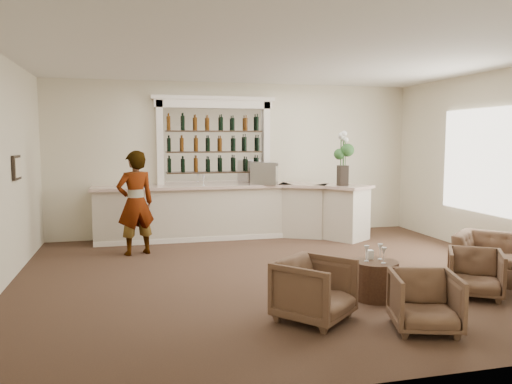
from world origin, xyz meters
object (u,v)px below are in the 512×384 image
flower_vase (343,155)px  armchair_center (425,302)px  armchair_left (315,290)px  sommelier (135,203)px  espresso_machine (264,173)px  armchair_right (475,273)px  bar_counter (234,212)px  armchair_far (494,257)px  cocktail_table (375,280)px

flower_vase → armchair_center: bearing=-103.2°
armchair_left → flower_vase: flower_vase is taller
sommelier → espresso_machine: bearing=-179.7°
armchair_left → armchair_center: (1.06, -0.58, -0.04)m
espresso_machine → flower_vase: size_ratio=0.49×
armchair_left → armchair_right: (2.39, 0.32, -0.05)m
armchair_left → flower_vase: 4.96m
sommelier → armchair_right: (4.36, -3.60, -0.63)m
espresso_machine → bar_counter: bearing=-163.1°
bar_counter → armchair_right: bearing=-63.1°
flower_vase → armchair_right: bearing=-87.0°
bar_counter → armchair_far: bearing=-51.7°
armchair_right → espresso_machine: size_ratio=1.29×
cocktail_table → armchair_center: size_ratio=0.83×
espresso_machine → armchair_left: bearing=-75.9°
bar_counter → armchair_left: bar_counter is taller
armchair_right → armchair_far: 1.02m
espresso_machine → flower_vase: (1.49, -0.66, 0.39)m
armchair_far → espresso_machine: 4.77m
armchair_right → flower_vase: flower_vase is taller
bar_counter → armchair_far: (3.14, -3.99, -0.24)m
armchair_left → espresso_machine: bearing=41.2°
armchair_center → espresso_machine: bearing=111.1°
armchair_right → espresso_machine: espresso_machine is taller
sommelier → flower_vase: bearing=164.7°
armchair_far → armchair_center: bearing=-95.5°
sommelier → flower_vase: (4.15, 0.29, 0.82)m
armchair_center → armchair_far: 2.63m
bar_counter → armchair_right: (2.34, -4.61, -0.26)m
bar_counter → cocktail_table: bar_counter is taller
bar_counter → armchair_center: bearing=-79.7°
armchair_left → armchair_far: 3.34m
bar_counter → armchair_right: 5.18m
espresso_machine → flower_vase: bearing=-1.6°
armchair_center → bar_counter: bearing=117.6°
flower_vase → sommelier: bearing=-175.9°
cocktail_table → sommelier: bearing=131.8°
cocktail_table → armchair_left: bearing=-152.5°
sommelier → flower_vase: size_ratio=1.71×
sommelier → armchair_left: sommelier is taller
bar_counter → armchair_center: size_ratio=8.07×
sommelier → armchair_far: (5.16, -2.97, -0.61)m
cocktail_table → armchair_far: (2.14, 0.40, 0.09)m
bar_counter → espresso_machine: (0.64, -0.06, 0.80)m
bar_counter → armchair_left: bearing=-90.6°
cocktail_table → sommelier: 4.58m
espresso_machine → armchair_far: bearing=-35.3°
espresso_machine → sommelier: bearing=-138.1°
armchair_right → armchair_center: bearing=-112.9°
armchair_left → espresso_machine: size_ratio=1.48×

